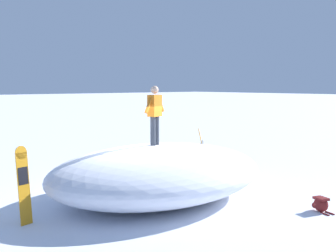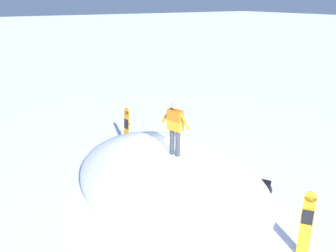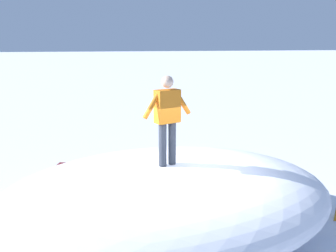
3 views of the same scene
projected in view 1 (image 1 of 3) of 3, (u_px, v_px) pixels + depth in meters
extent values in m
plane|color=white|center=(133.00, 198.00, 11.89)|extent=(240.00, 240.00, 0.00)
ellipsoid|color=white|center=(159.00, 172.00, 11.80)|extent=(7.01, 5.52, 1.44)
cylinder|color=#333842|center=(157.00, 130.00, 11.95)|extent=(0.14, 0.14, 0.78)
cylinder|color=#333842|center=(153.00, 131.00, 11.77)|extent=(0.14, 0.14, 0.78)
cube|color=orange|center=(155.00, 106.00, 11.79)|extent=(0.48, 0.36, 0.58)
sphere|color=beige|center=(155.00, 90.00, 11.75)|extent=(0.21, 0.21, 0.21)
cylinder|color=orange|center=(160.00, 103.00, 12.06)|extent=(0.38, 0.21, 0.48)
cylinder|color=orange|center=(149.00, 104.00, 11.52)|extent=(0.38, 0.21, 0.48)
cube|color=orange|center=(204.00, 153.00, 15.26)|extent=(0.43, 0.43, 1.43)
cylinder|color=orange|center=(199.00, 132.00, 15.21)|extent=(0.25, 0.24, 0.27)
cube|color=black|center=(203.00, 145.00, 15.24)|extent=(0.22, 0.21, 0.34)
cube|color=black|center=(201.00, 145.00, 15.25)|extent=(0.20, 0.20, 0.12)
cube|color=black|center=(204.00, 160.00, 15.28)|extent=(0.20, 0.20, 0.12)
cube|color=orange|center=(24.00, 189.00, 9.63)|extent=(0.33, 0.22, 1.59)
cylinder|color=orange|center=(21.00, 153.00, 9.59)|extent=(0.30, 0.11, 0.30)
cube|color=black|center=(23.00, 176.00, 9.61)|extent=(0.25, 0.10, 0.38)
cube|color=black|center=(22.00, 176.00, 9.64)|extent=(0.20, 0.12, 0.12)
cube|color=black|center=(24.00, 201.00, 9.67)|extent=(0.20, 0.12, 0.12)
ellipsoid|color=black|center=(139.00, 170.00, 14.72)|extent=(0.49, 0.47, 0.44)
ellipsoid|color=black|center=(141.00, 171.00, 14.90)|extent=(0.22, 0.24, 0.21)
cube|color=black|center=(139.00, 164.00, 14.70)|extent=(0.41, 0.39, 0.06)
cylinder|color=black|center=(135.00, 177.00, 14.55)|extent=(0.24, 0.19, 0.04)
cylinder|color=black|center=(140.00, 177.00, 14.51)|extent=(0.24, 0.19, 0.04)
ellipsoid|color=maroon|center=(321.00, 205.00, 10.63)|extent=(0.39, 0.46, 0.36)
ellipsoid|color=maroon|center=(316.00, 205.00, 10.79)|extent=(0.24, 0.17, 0.17)
cube|color=maroon|center=(321.00, 199.00, 10.61)|extent=(0.33, 0.39, 0.06)
cylinder|color=maroon|center=(325.00, 214.00, 10.41)|extent=(0.11, 0.28, 0.04)
cylinder|color=maroon|center=(330.00, 213.00, 10.48)|extent=(0.11, 0.28, 0.04)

